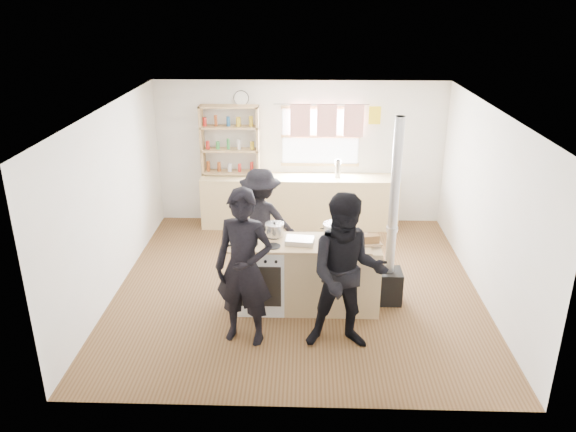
# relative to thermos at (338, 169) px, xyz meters

# --- Properties ---
(ground) EXTENTS (5.00, 5.00, 0.01)m
(ground) POSITION_rel_thermos_xyz_m (-0.65, -2.22, -1.06)
(ground) COLOR brown
(ground) RESTS_ON ground
(back_counter) EXTENTS (3.40, 0.55, 0.90)m
(back_counter) POSITION_rel_thermos_xyz_m (-0.65, 0.00, -0.60)
(back_counter) COLOR #D9BF83
(back_counter) RESTS_ON ground
(shelving_unit) EXTENTS (1.00, 0.28, 1.20)m
(shelving_unit) POSITION_rel_thermos_xyz_m (-1.85, 0.12, 0.46)
(shelving_unit) COLOR tan
(shelving_unit) RESTS_ON back_counter
(thermos) EXTENTS (0.10, 0.10, 0.31)m
(thermos) POSITION_rel_thermos_xyz_m (0.00, 0.00, 0.00)
(thermos) COLOR silver
(thermos) RESTS_ON back_counter
(cooking_island) EXTENTS (1.97, 0.64, 0.93)m
(cooking_island) POSITION_rel_thermos_xyz_m (-0.51, -2.77, -0.59)
(cooking_island) COLOR silver
(cooking_island) RESTS_ON ground
(skillet_greens) EXTENTS (0.40, 0.40, 0.05)m
(skillet_greens) POSITION_rel_thermos_xyz_m (-1.28, -2.85, -0.09)
(skillet_greens) COLOR black
(skillet_greens) RESTS_ON cooking_island
(roast_tray) EXTENTS (0.37, 0.27, 0.07)m
(roast_tray) POSITION_rel_thermos_xyz_m (-0.61, -2.81, -0.08)
(roast_tray) COLOR silver
(roast_tray) RESTS_ON cooking_island
(stockpot_stove) EXTENTS (0.24, 0.24, 0.20)m
(stockpot_stove) POSITION_rel_thermos_xyz_m (-0.94, -2.59, -0.04)
(stockpot_stove) COLOR silver
(stockpot_stove) RESTS_ON cooking_island
(stockpot_counter) EXTENTS (0.30, 0.30, 0.23)m
(stockpot_counter) POSITION_rel_thermos_xyz_m (-0.17, -2.65, -0.02)
(stockpot_counter) COLOR #B9B9BB
(stockpot_counter) RESTS_ON cooking_island
(bread_board) EXTENTS (0.31, 0.25, 0.12)m
(bread_board) POSITION_rel_thermos_xyz_m (0.26, -2.80, -0.07)
(bread_board) COLOR tan
(bread_board) RESTS_ON cooking_island
(flue_heater) EXTENTS (0.35, 0.35, 2.50)m
(flue_heater) POSITION_rel_thermos_xyz_m (0.56, -2.60, -0.39)
(flue_heater) COLOR black
(flue_heater) RESTS_ON ground
(person_near_left) EXTENTS (0.77, 0.60, 1.88)m
(person_near_left) POSITION_rel_thermos_xyz_m (-1.24, -3.53, -0.11)
(person_near_left) COLOR black
(person_near_left) RESTS_ON ground
(person_near_right) EXTENTS (0.91, 0.71, 1.87)m
(person_near_right) POSITION_rel_thermos_xyz_m (-0.08, -3.63, -0.12)
(person_near_right) COLOR black
(person_near_right) RESTS_ON ground
(person_far) EXTENTS (1.05, 0.64, 1.58)m
(person_far) POSITION_rel_thermos_xyz_m (-1.19, -1.76, -0.27)
(person_far) COLOR black
(person_far) RESTS_ON ground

